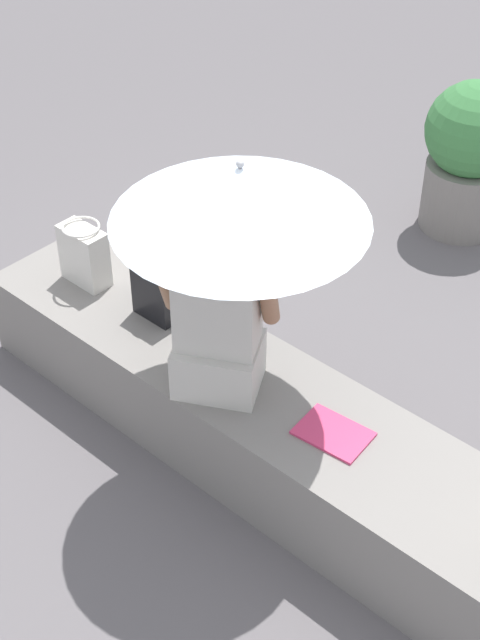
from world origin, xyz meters
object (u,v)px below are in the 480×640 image
shoulder_bag_spare (84,254)px  handbag_black (160,288)px  parasol (240,195)px  planter_near (470,153)px  magazine (333,433)px  person_seated (218,310)px

shoulder_bag_spare → handbag_black: bearing=-171.4°
parasol → planter_near: 2.46m
handbag_black → magazine: handbag_black is taller
person_seated → magazine: 0.66m
shoulder_bag_spare → magazine: (-1.49, 0.02, -0.14)m
planter_near → shoulder_bag_spare: bearing=71.8°
parasol → handbag_black: bearing=-11.4°
planter_near → person_seated: bearing=95.5°
parasol → handbag_black: size_ratio=3.61×
person_seated → magazine: size_ratio=3.21×
shoulder_bag_spare → planter_near: (-0.73, -2.23, -0.11)m
person_seated → shoulder_bag_spare: (0.96, -0.11, -0.24)m
handbag_black → planter_near: (-0.29, -2.16, -0.10)m
person_seated → handbag_black: size_ratio=3.09×
parasol → planter_near: size_ratio=1.16×
planter_near → handbag_black: bearing=82.3°
parasol → planter_near: bearing=-82.7°
person_seated → magazine: person_seated is taller
person_seated → shoulder_bag_spare: 0.99m
parasol → shoulder_bag_spare: bearing=-2.9°
person_seated → magazine: (-0.53, -0.09, -0.38)m
handbag_black → shoulder_bag_spare: shoulder_bag_spare is taller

